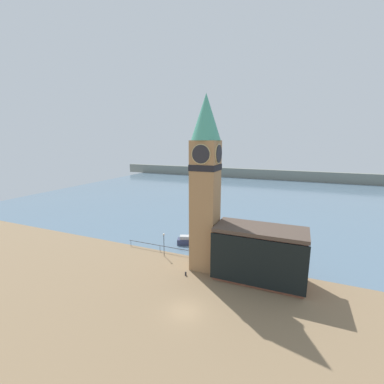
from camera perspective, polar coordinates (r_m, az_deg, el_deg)
name	(u,v)px	position (r m, az deg, el deg)	size (l,w,h in m)	color
ground_plane	(185,311)	(33.32, -1.49, -24.95)	(160.00, 160.00, 0.00)	#846B4C
water	(266,194)	(100.84, 16.03, -0.41)	(160.00, 120.00, 0.00)	slate
far_shoreline	(276,175)	(139.78, 18.11, 3.67)	(180.00, 3.00, 5.00)	gray
pier_railing	(160,246)	(47.90, -7.14, -11.81)	(13.34, 0.08, 1.09)	#333338
clock_tower	(205,180)	(38.12, 3.00, 2.63)	(4.32, 4.32, 26.27)	#9E754C
pier_building	(259,254)	(38.71, 14.74, -13.17)	(12.69, 6.02, 7.79)	brown
boat_near	(190,241)	(50.56, -0.54, -10.81)	(5.25, 3.26, 1.71)	#333856
mooring_bollard_near	(186,274)	(40.03, -1.41, -17.66)	(0.27, 0.27, 0.60)	black
lamp_post	(164,240)	(45.20, -6.27, -10.64)	(0.32, 0.32, 4.12)	black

